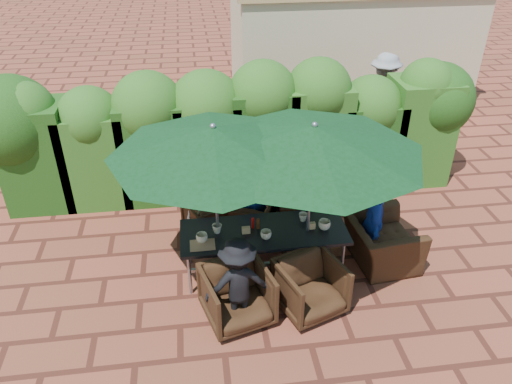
{
  "coord_description": "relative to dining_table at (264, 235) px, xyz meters",
  "views": [
    {
      "loc": [
        -0.74,
        -5.92,
        5.05
      ],
      "look_at": [
        0.12,
        0.4,
        1.09
      ],
      "focal_mm": 35.0,
      "sensor_mm": 36.0,
      "label": 1
    }
  ],
  "objects": [
    {
      "name": "adult_far_left",
      "position": [
        -0.8,
        0.99,
        -0.04
      ],
      "size": [
        0.64,
        0.39,
        1.28
      ],
      "primitive_type": "imported",
      "rotation": [
        0.0,
        0.0,
        -0.02
      ],
      "color": "silver",
      "rests_on": "ground"
    },
    {
      "name": "chair_far_left",
      "position": [
        -0.74,
        1.04,
        -0.29
      ],
      "size": [
        0.96,
        0.93,
        0.77
      ],
      "primitive_type": "imported",
      "rotation": [
        0.0,
        0.0,
        3.52
      ],
      "color": "black",
      "rests_on": "ground"
    },
    {
      "name": "chair_end_right",
      "position": [
        1.82,
        0.01,
        -0.19
      ],
      "size": [
        0.83,
        1.18,
        0.98
      ],
      "primitive_type": "imported",
      "rotation": [
        0.0,
        0.0,
        1.67
      ],
      "color": "black",
      "rests_on": "ground"
    },
    {
      "name": "child_right",
      "position": [
        0.54,
        0.97,
        -0.22
      ],
      "size": [
        0.39,
        0.35,
        0.91
      ],
      "primitive_type": "imported",
      "rotation": [
        0.0,
        0.0,
        0.29
      ],
      "color": "#9850AD",
      "rests_on": "ground"
    },
    {
      "name": "number_block_right",
      "position": [
        0.69,
        -0.04,
        0.12
      ],
      "size": [
        0.12,
        0.06,
        0.1
      ],
      "primitive_type": "cube",
      "color": "tan",
      "rests_on": "dining_table"
    },
    {
      "name": "umbrella_right",
      "position": [
        0.63,
        -0.07,
        1.54
      ],
      "size": [
        3.01,
        3.01,
        2.46
      ],
      "color": "gray",
      "rests_on": "ground"
    },
    {
      "name": "cup_e",
      "position": [
        0.88,
        -0.07,
        0.14
      ],
      "size": [
        0.18,
        0.18,
        0.14
      ],
      "primitive_type": "imported",
      "color": "beige",
      "rests_on": "dining_table"
    },
    {
      "name": "adult_near_left",
      "position": [
        -0.48,
        -0.97,
        -0.01
      ],
      "size": [
        0.89,
        0.48,
        1.34
      ],
      "primitive_type": "imported",
      "rotation": [
        0.0,
        0.0,
        3.24
      ],
      "color": "black",
      "rests_on": "ground"
    },
    {
      "name": "serving_tray",
      "position": [
        -0.9,
        -0.23,
        0.08
      ],
      "size": [
        0.35,
        0.25,
        0.02
      ],
      "primitive_type": "cube",
      "color": "#A57450",
      "rests_on": "dining_table"
    },
    {
      "name": "pedestrian_c",
      "position": [
        3.41,
        4.52,
        0.28
      ],
      "size": [
        1.18,
        1.31,
        1.91
      ],
      "primitive_type": "imported",
      "rotation": [
        0.0,
        0.0,
        2.21
      ],
      "color": "gray",
      "rests_on": "ground"
    },
    {
      "name": "ground",
      "position": [
        -0.16,
        0.13,
        -0.68
      ],
      "size": [
        80.0,
        80.0,
        0.0
      ],
      "primitive_type": "plane",
      "color": "brown",
      "rests_on": "ground"
    },
    {
      "name": "cup_a",
      "position": [
        -0.9,
        -0.14,
        0.14
      ],
      "size": [
        0.17,
        0.17,
        0.13
      ],
      "primitive_type": "imported",
      "color": "beige",
      "rests_on": "dining_table"
    },
    {
      "name": "cup_c",
      "position": [
        0.0,
        -0.18,
        0.14
      ],
      "size": [
        0.16,
        0.16,
        0.13
      ],
      "primitive_type": "imported",
      "color": "beige",
      "rests_on": "dining_table"
    },
    {
      "name": "cup_d",
      "position": [
        0.62,
        0.18,
        0.14
      ],
      "size": [
        0.13,
        0.13,
        0.12
      ],
      "primitive_type": "imported",
      "color": "beige",
      "rests_on": "dining_table"
    },
    {
      "name": "chair_near_right",
      "position": [
        0.51,
        -0.86,
        -0.26
      ],
      "size": [
        1.03,
        1.0,
        0.84
      ],
      "primitive_type": "imported",
      "rotation": [
        0.0,
        0.0,
        0.35
      ],
      "color": "black",
      "rests_on": "ground"
    },
    {
      "name": "hedge_wall",
      "position": [
        -0.3,
        2.45,
        0.68
      ],
      "size": [
        9.1,
        1.6,
        2.51
      ],
      "color": "black",
      "rests_on": "ground"
    },
    {
      "name": "adult_far_right",
      "position": [
        0.83,
        0.93,
        -0.02
      ],
      "size": [
        0.69,
        0.51,
        1.31
      ],
      "primitive_type": "imported",
      "rotation": [
        0.0,
        0.0,
        -0.21
      ],
      "color": "black",
      "rests_on": "ground"
    },
    {
      "name": "building",
      "position": [
        3.34,
        7.13,
        0.93
      ],
      "size": [
        6.2,
        3.08,
        3.2
      ],
      "color": "#C5B192",
      "rests_on": "ground"
    },
    {
      "name": "pedestrian_b",
      "position": [
        2.18,
        4.48,
        0.09
      ],
      "size": [
        0.78,
        0.52,
        1.53
      ],
      "primitive_type": "imported",
      "rotation": [
        0.0,
        0.0,
        3.25
      ],
      "color": "#E952A5",
      "rests_on": "ground"
    },
    {
      "name": "ketchup_bottle",
      "position": [
        -0.15,
        0.1,
        0.16
      ],
      "size": [
        0.04,
        0.04,
        0.17
      ],
      "primitive_type": "cylinder",
      "color": "#B20C0A",
      "rests_on": "dining_table"
    },
    {
      "name": "sauce_bottle",
      "position": [
        -0.08,
        0.07,
        0.16
      ],
      "size": [
        0.04,
        0.04,
        0.17
      ],
      "primitive_type": "cylinder",
      "color": "#4C230C",
      "rests_on": "dining_table"
    },
    {
      "name": "child_left",
      "position": [
        -0.49,
        1.13,
        -0.3
      ],
      "size": [
        0.34,
        0.31,
        0.76
      ],
      "primitive_type": "imported",
      "rotation": [
        0.0,
        0.0,
        -0.42
      ],
      "color": "#E952A5",
      "rests_on": "ground"
    },
    {
      "name": "adult_far_mid",
      "position": [
        -0.03,
        1.0,
        0.02
      ],
      "size": [
        0.56,
        0.49,
        1.38
      ],
      "primitive_type": "imported",
      "rotation": [
        0.0,
        0.0,
        0.18
      ],
      "color": "#1F41AB",
      "rests_on": "ground"
    },
    {
      "name": "chair_near_left",
      "position": [
        -0.49,
        -0.9,
        -0.24
      ],
      "size": [
        1.03,
        0.99,
        0.87
      ],
      "primitive_type": "imported",
      "rotation": [
        0.0,
        0.0,
        0.28
      ],
      "color": "black",
      "rests_on": "ground"
    },
    {
      "name": "pedestrian_a",
      "position": [
        1.37,
        4.25,
        0.16
      ],
      "size": [
        1.65,
        1.02,
        1.67
      ],
      "primitive_type": "imported",
      "rotation": [
        0.0,
        0.0,
        2.82
      ],
      "color": "#238022",
      "rests_on": "ground"
    },
    {
      "name": "cup_b",
      "position": [
        -0.68,
        0.05,
        0.14
      ],
      "size": [
        0.14,
        0.14,
        0.13
      ],
      "primitive_type": "imported",
      "color": "beige",
      "rests_on": "dining_table"
    },
    {
      "name": "chair_far_right",
      "position": [
        0.78,
        0.93,
        -0.27
      ],
      "size": [
        0.86,
        0.81,
        0.81
      ],
      "primitive_type": "imported",
      "rotation": [
        0.0,
        0.0,
        3.04
      ],
      "color": "black",
      "rests_on": "ground"
    },
    {
      "name": "adult_end_right",
      "position": [
        1.7,
        0.1,
        -0.02
      ],
      "size": [
        0.55,
        0.84,
        1.32
      ],
      "primitive_type": "imported",
      "rotation": [
        0.0,
        0.0,
        1.34
      ],
      "color": "#1F41AB",
      "rests_on": "ground"
    },
    {
      "name": "dining_table",
      "position": [
        0.0,
        0.0,
        0.0
      ],
      "size": [
        2.42,
        0.9,
        0.75
      ],
      "color": "black",
      "rests_on": "ground"
    },
    {
      "name": "chair_far_mid",
      "position": [
        -0.07,
        0.96,
        -0.31
      ],
      "size": [
        0.91,
        0.89,
        0.73
      ],
      "primitive_type": "imported",
      "rotation": [
        0.0,
        0.0,
        2.72
      ],
      "color": "black",
      "rests_on": "ground"
    },
    {
      "name": "umbrella_left",
      "position": [
        -0.67,
        0.06,
        1.54
      ],
      "size": [
        2.83,
        2.83,
        2.46
      ],
      "color": "gray",
      "rests_on": "ground"
    },
    {
      "name": "number_block_left",
      "position": [
        -0.27,
        -0.02,
        0.12
      ],
      "size": [
        0.12,
        0.06,
        0.1
      ],
      "primitive_type": "cube",
      "color": "tan",
      "rests_on": "dining_table"
    }
  ]
}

